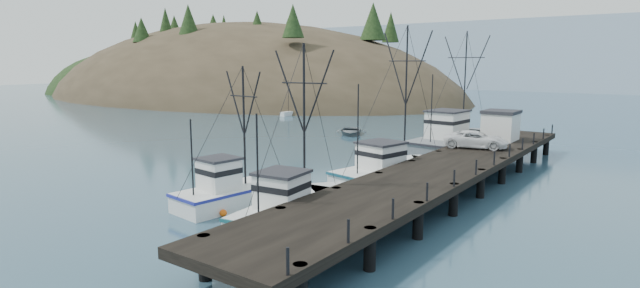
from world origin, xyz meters
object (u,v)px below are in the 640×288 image
object	(u,v)px
motorboat	(351,134)
work_vessel	(456,142)
trawler_far	(395,171)
pier	(445,169)
trawler_near	(296,208)
pickup_truck	(476,139)
trawler_mid	(236,192)
pier_shed	(501,125)

from	to	relation	value
motorboat	work_vessel	bearing A→B (deg)	-48.60
trawler_far	pier	bearing A→B (deg)	-12.37
pier	trawler_near	xyz separation A→B (m)	(-4.38, -11.54, -0.87)
trawler_near	pickup_truck	bearing A→B (deg)	79.36
trawler_near	work_vessel	xyz separation A→B (m)	(-0.66, 26.84, 0.41)
trawler_near	trawler_mid	distance (m)	5.51
work_vessel	pickup_truck	xyz separation A→B (m)	(4.38, -7.00, 1.51)
trawler_near	trawler_far	bearing A→B (deg)	90.54
work_vessel	pier_shed	size ratio (longest dim) A/B	4.72
pier	pickup_truck	xyz separation A→B (m)	(-0.66, 8.29, 1.04)
trawler_far	pier_shed	size ratio (longest dim) A/B	3.86
trawler_near	trawler_far	size ratio (longest dim) A/B	0.86
trawler_mid	motorboat	distance (m)	33.50
pier	trawler_far	size ratio (longest dim) A/B	3.56
work_vessel	pickup_truck	size ratio (longest dim) A/B	2.85
trawler_far	pickup_truck	xyz separation A→B (m)	(3.84, 7.31, 1.91)
pier	trawler_far	bearing A→B (deg)	167.63
pier	trawler_near	distance (m)	12.38
trawler_mid	pier_shed	distance (m)	26.96
pier	trawler_mid	xyz separation A→B (m)	(-9.87, -11.01, -0.87)
pier	trawler_near	bearing A→B (deg)	-110.80
trawler_mid	trawler_far	xyz separation A→B (m)	(5.37, 12.00, 0.00)
trawler_near	trawler_far	distance (m)	12.53
trawler_far	motorboat	world-z (taller)	trawler_far
trawler_mid	work_vessel	size ratio (longest dim) A/B	0.62
pier	trawler_far	distance (m)	4.69
pickup_truck	trawler_far	bearing A→B (deg)	138.08
work_vessel	motorboat	size ratio (longest dim) A/B	2.64
trawler_near	trawler_mid	world-z (taller)	trawler_near
trawler_near	pier_shed	xyz separation A→B (m)	(4.06, 25.61, 2.60)
trawler_near	pickup_truck	distance (m)	20.27
trawler_far	work_vessel	world-z (taller)	work_vessel
pier_shed	pickup_truck	world-z (taller)	pier_shed
work_vessel	pier_shed	distance (m)	5.34
pickup_truck	pier	bearing A→B (deg)	170.36
trawler_near	motorboat	world-z (taller)	trawler_near
pier	trawler_far	xyz separation A→B (m)	(-4.50, 0.99, -0.87)
pickup_truck	motorboat	world-z (taller)	pickup_truck
trawler_far	work_vessel	bearing A→B (deg)	92.16
trawler_far	work_vessel	distance (m)	14.33
work_vessel	trawler_mid	bearing A→B (deg)	-100.40
trawler_mid	pickup_truck	size ratio (longest dim) A/B	1.76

